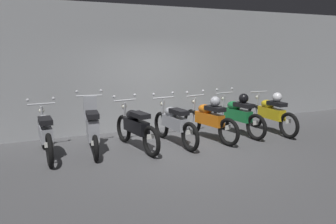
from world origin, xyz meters
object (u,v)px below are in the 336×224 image
at_px(motorbike_slot_1, 92,128).
at_px(motorbike_slot_3, 174,123).
at_px(motorbike_slot_6, 271,113).
at_px(motorbike_slot_2, 136,127).
at_px(motorbike_slot_4, 209,118).
at_px(motorbike_slot_5, 238,114).
at_px(motorbike_slot_0, 45,133).

bearing_deg(motorbike_slot_1, motorbike_slot_3, -4.52).
relative_size(motorbike_slot_3, motorbike_slot_6, 1.00).
height_order(motorbike_slot_1, motorbike_slot_3, motorbike_slot_1).
bearing_deg(motorbike_slot_2, motorbike_slot_4, -0.44).
bearing_deg(motorbike_slot_5, motorbike_slot_4, -171.73).
relative_size(motorbike_slot_2, motorbike_slot_4, 1.00).
xyz_separation_m(motorbike_slot_4, motorbike_slot_6, (1.85, -0.05, -0.00)).
height_order(motorbike_slot_1, motorbike_slot_5, motorbike_slot_1).
height_order(motorbike_slot_3, motorbike_slot_6, motorbike_slot_3).
bearing_deg(motorbike_slot_4, motorbike_slot_0, 176.30).
distance_m(motorbike_slot_4, motorbike_slot_5, 0.94).
bearing_deg(motorbike_slot_0, motorbike_slot_3, -4.68).
bearing_deg(motorbike_slot_4, motorbike_slot_3, 179.24).
xyz_separation_m(motorbike_slot_4, motorbike_slot_5, (0.93, 0.13, 0.00)).
height_order(motorbike_slot_0, motorbike_slot_1, motorbike_slot_1).
xyz_separation_m(motorbike_slot_1, motorbike_slot_6, (4.62, -0.21, -0.00)).
xyz_separation_m(motorbike_slot_2, motorbike_slot_5, (2.78, 0.12, 0.04)).
xyz_separation_m(motorbike_slot_2, motorbike_slot_3, (0.93, -0.00, 0.00)).
bearing_deg(motorbike_slot_3, motorbike_slot_4, -0.76).
relative_size(motorbike_slot_1, motorbike_slot_5, 0.86).
xyz_separation_m(motorbike_slot_1, motorbike_slot_3, (1.84, -0.15, -0.04)).
bearing_deg(motorbike_slot_1, motorbike_slot_0, 175.00).
height_order(motorbike_slot_0, motorbike_slot_3, same).
relative_size(motorbike_slot_1, motorbike_slot_3, 0.86).
bearing_deg(motorbike_slot_3, motorbike_slot_1, 175.48).
height_order(motorbike_slot_0, motorbike_slot_5, same).
bearing_deg(motorbike_slot_3, motorbike_slot_6, -1.27).
xyz_separation_m(motorbike_slot_0, motorbike_slot_6, (5.55, -0.29, 0.03)).
height_order(motorbike_slot_0, motorbike_slot_4, same).
bearing_deg(motorbike_slot_0, motorbike_slot_5, -1.30).
relative_size(motorbike_slot_4, motorbike_slot_6, 0.99).
xyz_separation_m(motorbike_slot_3, motorbike_slot_4, (0.93, -0.01, 0.04)).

